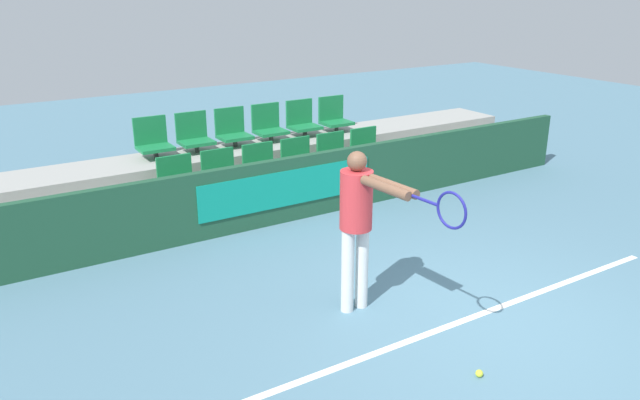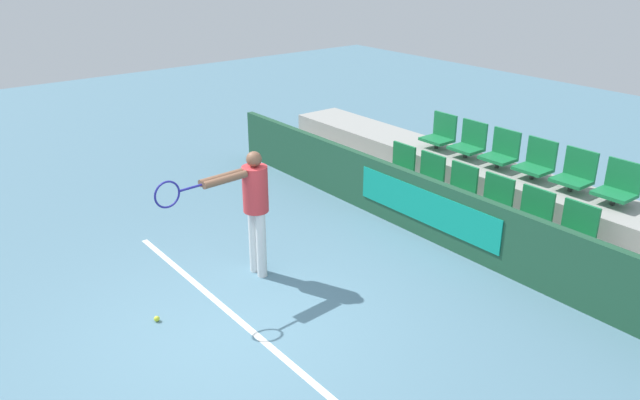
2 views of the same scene
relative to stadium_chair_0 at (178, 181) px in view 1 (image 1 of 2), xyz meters
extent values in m
plane|color=slate|center=(1.59, -4.17, -0.62)|extent=(30.00, 30.00, 0.00)
cube|color=white|center=(1.59, -4.03, -0.61)|extent=(5.52, 0.08, 0.01)
cube|color=#1E4C33|center=(1.59, -0.69, -0.16)|extent=(10.21, 0.12, 0.92)
cube|color=#0F937A|center=(1.31, -0.76, -0.11)|extent=(2.66, 0.02, 0.50)
cube|color=#9E9E99|center=(1.59, -0.13, -0.43)|extent=(9.81, 0.97, 0.37)
cube|color=#9E9E99|center=(1.59, 0.84, -0.25)|extent=(9.81, 0.97, 0.73)
cylinder|color=#333333|center=(0.00, -0.08, -0.19)|extent=(0.07, 0.07, 0.13)
cube|color=#197A42|center=(0.00, -0.08, -0.10)|extent=(0.49, 0.41, 0.05)
cube|color=#197A42|center=(0.00, 0.11, 0.13)|extent=(0.49, 0.04, 0.41)
cylinder|color=#333333|center=(0.64, -0.08, -0.19)|extent=(0.07, 0.07, 0.13)
cube|color=#197A42|center=(0.64, -0.08, -0.10)|extent=(0.49, 0.41, 0.05)
cube|color=#197A42|center=(0.64, 0.11, 0.13)|extent=(0.49, 0.04, 0.41)
cylinder|color=#333333|center=(1.28, -0.08, -0.19)|extent=(0.07, 0.07, 0.13)
cube|color=#197A42|center=(1.28, -0.08, -0.10)|extent=(0.49, 0.41, 0.05)
cube|color=#197A42|center=(1.28, 0.11, 0.13)|extent=(0.49, 0.04, 0.41)
cylinder|color=#333333|center=(1.91, -0.08, -0.19)|extent=(0.07, 0.07, 0.13)
cube|color=#197A42|center=(1.91, -0.08, -0.10)|extent=(0.49, 0.41, 0.05)
cube|color=#197A42|center=(1.91, 0.11, 0.13)|extent=(0.49, 0.04, 0.41)
cylinder|color=#333333|center=(2.55, -0.08, -0.19)|extent=(0.07, 0.07, 0.13)
cube|color=#197A42|center=(2.55, -0.08, -0.10)|extent=(0.49, 0.41, 0.05)
cube|color=#197A42|center=(2.55, 0.11, 0.13)|extent=(0.49, 0.04, 0.41)
cylinder|color=#333333|center=(3.19, -0.08, -0.19)|extent=(0.07, 0.07, 0.13)
cube|color=#197A42|center=(3.19, -0.08, -0.10)|extent=(0.49, 0.41, 0.05)
cube|color=#197A42|center=(3.19, 0.11, 0.13)|extent=(0.49, 0.04, 0.41)
cylinder|color=#333333|center=(0.00, 0.89, 0.18)|extent=(0.07, 0.07, 0.13)
cube|color=#197A42|center=(0.00, 0.89, 0.27)|extent=(0.49, 0.41, 0.05)
cube|color=#197A42|center=(0.00, 1.08, 0.50)|extent=(0.49, 0.04, 0.41)
cylinder|color=#333333|center=(0.64, 0.89, 0.18)|extent=(0.07, 0.07, 0.13)
cube|color=#197A42|center=(0.64, 0.89, 0.27)|extent=(0.49, 0.41, 0.05)
cube|color=#197A42|center=(0.64, 1.08, 0.50)|extent=(0.49, 0.04, 0.41)
cylinder|color=#333333|center=(1.28, 0.89, 0.18)|extent=(0.07, 0.07, 0.13)
cube|color=#197A42|center=(1.28, 0.89, 0.27)|extent=(0.49, 0.41, 0.05)
cube|color=#197A42|center=(1.28, 1.08, 0.50)|extent=(0.49, 0.04, 0.41)
cylinder|color=#333333|center=(1.91, 0.89, 0.18)|extent=(0.07, 0.07, 0.13)
cube|color=#197A42|center=(1.91, 0.89, 0.27)|extent=(0.49, 0.41, 0.05)
cube|color=#197A42|center=(1.91, 1.08, 0.50)|extent=(0.49, 0.04, 0.41)
cylinder|color=#333333|center=(2.55, 0.89, 0.18)|extent=(0.07, 0.07, 0.13)
cube|color=#197A42|center=(2.55, 0.89, 0.27)|extent=(0.49, 0.41, 0.05)
cube|color=#197A42|center=(2.55, 1.08, 0.50)|extent=(0.49, 0.04, 0.41)
cylinder|color=#333333|center=(3.19, 0.89, 0.18)|extent=(0.07, 0.07, 0.13)
cube|color=#197A42|center=(3.19, 0.89, 0.27)|extent=(0.49, 0.41, 0.05)
cube|color=#197A42|center=(3.19, 1.08, 0.50)|extent=(0.49, 0.04, 0.41)
cylinder|color=silver|center=(0.60, -3.24, -0.17)|extent=(0.13, 0.13, 0.89)
cylinder|color=silver|center=(0.78, -3.24, -0.17)|extent=(0.13, 0.13, 0.89)
cylinder|color=red|center=(0.69, -3.24, 0.57)|extent=(0.32, 0.32, 0.59)
sphere|color=brown|center=(0.69, -3.24, 0.97)|extent=(0.19, 0.19, 0.19)
cylinder|color=brown|center=(0.68, -3.70, 0.83)|extent=(0.14, 0.60, 0.09)
cylinder|color=brown|center=(0.77, -3.70, 0.83)|extent=(0.14, 0.60, 0.09)
cylinder|color=navy|center=(0.76, -4.15, 0.83)|extent=(0.05, 0.30, 0.03)
torus|color=navy|center=(0.78, -4.45, 0.83)|extent=(0.05, 0.32, 0.32)
sphere|color=#CCDB33|center=(0.92, -4.78, -0.58)|extent=(0.07, 0.07, 0.07)
camera|label=1|loc=(-2.64, -7.91, 2.61)|focal=35.00mm
camera|label=2|loc=(6.88, -7.07, 3.43)|focal=35.00mm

